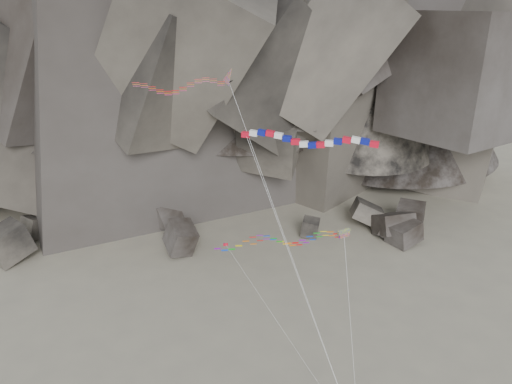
{
  "coord_description": "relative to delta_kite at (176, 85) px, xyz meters",
  "views": [
    {
      "loc": [
        -5.88,
        -46.04,
        41.18
      ],
      "look_at": [
        0.07,
        6.0,
        20.07
      ],
      "focal_mm": 35.0,
      "sensor_mm": 36.0,
      "label": 1
    }
  ],
  "objects": [
    {
      "name": "delta_kite",
      "position": [
        0.0,
        0.0,
        0.0
      ],
      "size": [
        20.6,
        18.21,
        32.8
      ],
      "rotation": [
        0.0,
        0.0,
        0.28
      ],
      "color": "red",
      "rests_on": "ground"
    },
    {
      "name": "ground",
      "position": [
        8.09,
        -4.46,
        -32.51
      ],
      "size": [
        260.0,
        260.0,
        0.0
      ],
      "primitive_type": "plane",
      "color": "gray",
      "rests_on": "ground"
    },
    {
      "name": "banner_kite",
      "position": [
        12.33,
        -5.51,
        -4.52
      ],
      "size": [
        12.32,
        14.75,
        27.3
      ],
      "rotation": [
        0.0,
        0.0,
        -0.42
      ],
      "color": "red",
      "rests_on": "ground"
    },
    {
      "name": "boulder_field",
      "position": [
        9.37,
        28.22,
        -30.5
      ],
      "size": [
        77.91,
        17.51,
        7.22
      ],
      "color": "#47423F",
      "rests_on": "ground"
    },
    {
      "name": "parafoil_kite",
      "position": [
        9.38,
        -5.7,
        -14.86
      ],
      "size": [
        14.47,
        11.81,
        17.13
      ],
      "rotation": [
        0.0,
        0.0,
        0.26
      ],
      "color": "#D2DC0C",
      "rests_on": "ground"
    },
    {
      "name": "pennant_kite",
      "position": [
        7.42,
        -5.57,
        -20.95
      ],
      "size": [
        11.72,
        15.64,
        13.93
      ],
      "rotation": [
        0.0,
        0.0,
        0.1
      ],
      "color": "red",
      "rests_on": "ground"
    }
  ]
}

